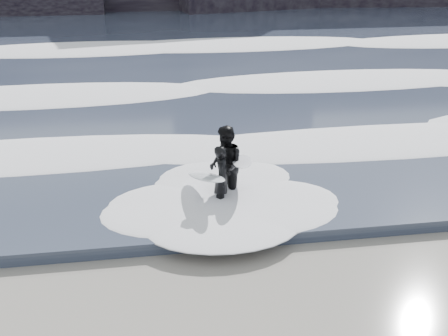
% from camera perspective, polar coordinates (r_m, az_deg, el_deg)
% --- Properties ---
extents(sea, '(90.00, 52.00, 0.30)m').
position_cam_1_polar(sea, '(36.96, -7.94, 12.86)').
color(sea, '#2E3648').
rests_on(sea, ground).
extents(foam_near, '(60.00, 3.20, 0.20)m').
position_cam_1_polar(foam_near, '(17.49, -6.15, 2.65)').
color(foam_near, white).
rests_on(foam_near, sea).
extents(foam_mid, '(60.00, 4.00, 0.24)m').
position_cam_1_polar(foam_mid, '(24.18, -7.10, 8.33)').
color(foam_mid, white).
rests_on(foam_mid, sea).
extents(foam_far, '(60.00, 4.80, 0.30)m').
position_cam_1_polar(foam_far, '(32.97, -7.77, 12.21)').
color(foam_far, white).
rests_on(foam_far, sea).
extents(surfer_left, '(1.19, 2.14, 1.66)m').
position_cam_1_polar(surfer_left, '(13.76, -0.60, -0.96)').
color(surfer_left, black).
rests_on(surfer_left, ground).
extents(surfer_right, '(1.27, 1.93, 2.00)m').
position_cam_1_polar(surfer_right, '(14.09, 0.28, 0.35)').
color(surfer_right, black).
rests_on(surfer_right, ground).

